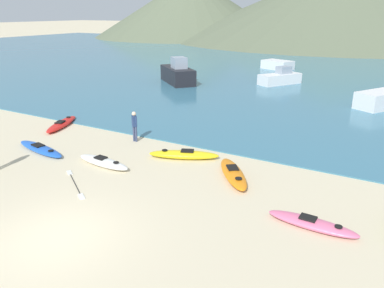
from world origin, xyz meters
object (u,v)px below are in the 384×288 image
object	(u,v)px
kayak_on_sand_6	(184,155)
person_near_waterline	(134,124)
kayak_on_sand_0	(40,149)
moored_boat_0	(277,65)
moored_boat_2	(280,78)
kayak_on_sand_4	(62,124)
kayak_on_sand_2	(233,173)
loose_paddle	(75,184)
moored_boat_1	(178,74)
kayak_on_sand_5	(312,223)
kayak_on_sand_3	(103,162)

from	to	relation	value
kayak_on_sand_6	person_near_waterline	world-z (taller)	person_near_waterline
kayak_on_sand_0	moored_boat_0	size ratio (longest dim) A/B	0.95
moored_boat_2	kayak_on_sand_4	bearing A→B (deg)	-110.23
moored_boat_0	moored_boat_2	distance (m)	9.33
kayak_on_sand_2	moored_boat_2	distance (m)	20.80
kayak_on_sand_2	kayak_on_sand_6	distance (m)	2.84
loose_paddle	moored_boat_1	bearing A→B (deg)	111.10
moored_boat_1	person_near_waterline	bearing A→B (deg)	-65.93
kayak_on_sand_4	loose_paddle	distance (m)	8.14
kayak_on_sand_5	moored_boat_2	xyz separation A→B (m)	(-7.99, 22.52, 0.46)
kayak_on_sand_0	moored_boat_0	distance (m)	31.01
moored_boat_0	moored_boat_2	bearing A→B (deg)	-71.06
kayak_on_sand_2	kayak_on_sand_5	xyz separation A→B (m)	(3.58, -2.20, -0.02)
kayak_on_sand_5	moored_boat_1	xyz separation A→B (m)	(-16.23, 18.45, 0.74)
kayak_on_sand_4	person_near_waterline	size ratio (longest dim) A/B	2.16
kayak_on_sand_0	moored_boat_1	xyz separation A→B (m)	(-3.55, 18.07, 0.76)
kayak_on_sand_4	moored_boat_0	xyz separation A→B (m)	(3.90, 27.64, 0.39)
moored_boat_1	moored_boat_2	xyz separation A→B (m)	(8.24, 4.07, -0.28)
kayak_on_sand_3	moored_boat_2	world-z (taller)	moored_boat_2
kayak_on_sand_3	person_near_waterline	xyz separation A→B (m)	(-0.77, 3.19, 0.73)
kayak_on_sand_5	kayak_on_sand_6	size ratio (longest dim) A/B	0.88
person_near_waterline	moored_boat_1	distance (m)	16.12
kayak_on_sand_2	person_near_waterline	bearing A→B (deg)	165.85
kayak_on_sand_4	kayak_on_sand_6	size ratio (longest dim) A/B	1.06
kayak_on_sand_6	person_near_waterline	xyz separation A→B (m)	(-3.34, 0.78, 0.71)
kayak_on_sand_0	moored_boat_1	world-z (taller)	moored_boat_1
kayak_on_sand_2	kayak_on_sand_5	size ratio (longest dim) A/B	1.05
kayak_on_sand_3	kayak_on_sand_6	size ratio (longest dim) A/B	0.90
kayak_on_sand_2	loose_paddle	distance (m)	6.15
moored_boat_0	moored_boat_2	xyz separation A→B (m)	(3.03, -8.83, 0.06)
kayak_on_sand_2	kayak_on_sand_0	bearing A→B (deg)	-168.72
kayak_on_sand_6	loose_paddle	bearing A→B (deg)	-117.51
kayak_on_sand_0	kayak_on_sand_6	size ratio (longest dim) A/B	1.11
kayak_on_sand_2	kayak_on_sand_4	bearing A→B (deg)	172.42
kayak_on_sand_6	loose_paddle	size ratio (longest dim) A/B	1.30
kayak_on_sand_6	person_near_waterline	distance (m)	3.51
moored_boat_2	kayak_on_sand_5	bearing A→B (deg)	-70.46
kayak_on_sand_4	moored_boat_1	xyz separation A→B (m)	(-1.31, 14.74, 0.73)
kayak_on_sand_6	kayak_on_sand_2	bearing A→B (deg)	-15.40
kayak_on_sand_0	person_near_waterline	distance (m)	4.57
kayak_on_sand_4	moored_boat_2	xyz separation A→B (m)	(6.93, 18.81, 0.45)
kayak_on_sand_0	moored_boat_2	distance (m)	22.63
kayak_on_sand_5	moored_boat_1	size ratio (longest dim) A/B	0.56
kayak_on_sand_2	moored_boat_0	world-z (taller)	moored_boat_0
kayak_on_sand_0	kayak_on_sand_2	bearing A→B (deg)	11.28
kayak_on_sand_0	kayak_on_sand_3	bearing A→B (deg)	2.34
kayak_on_sand_6	moored_boat_0	bearing A→B (deg)	99.41
moored_boat_0	moored_boat_2	size ratio (longest dim) A/B	0.90
person_near_waterline	loose_paddle	world-z (taller)	person_near_waterline
kayak_on_sand_6	moored_boat_0	world-z (taller)	moored_boat_0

